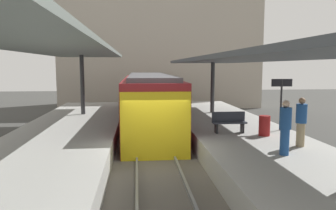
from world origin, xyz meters
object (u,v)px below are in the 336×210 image
object	(u,v)px
platform_bench	(229,121)
litter_bin	(264,126)
passenger_mid_platform	(301,121)
passenger_near_bench	(285,127)
commuter_train	(149,102)
platform_sign	(281,93)

from	to	relation	value
platform_bench	litter_bin	bearing A→B (deg)	-30.87
platform_bench	passenger_mid_platform	distance (m)	3.13
passenger_mid_platform	platform_bench	bearing A→B (deg)	125.02
platform_bench	passenger_near_bench	bearing A→B (deg)	-78.15
platform_bench	litter_bin	size ratio (longest dim) A/B	1.75
commuter_train	litter_bin	size ratio (longest dim) A/B	15.94
platform_sign	passenger_near_bench	distance (m)	4.22
passenger_mid_platform	litter_bin	bearing A→B (deg)	106.99
platform_sign	litter_bin	size ratio (longest dim) A/B	2.76
passenger_mid_platform	commuter_train	bearing A→B (deg)	121.92
litter_bin	passenger_near_bench	world-z (taller)	passenger_near_bench
commuter_train	passenger_mid_platform	distance (m)	9.24
litter_bin	passenger_mid_platform	size ratio (longest dim) A/B	0.47
passenger_mid_platform	platform_sign	bearing A→B (deg)	78.76
litter_bin	commuter_train	bearing A→B (deg)	125.68
platform_bench	commuter_train	bearing A→B (deg)	120.35
passenger_near_bench	platform_sign	bearing A→B (deg)	67.33
platform_sign	passenger_mid_platform	size ratio (longest dim) A/B	1.31
passenger_near_bench	passenger_mid_platform	world-z (taller)	passenger_near_bench
commuter_train	platform_sign	size ratio (longest dim) A/B	5.77
platform_bench	passenger_mid_platform	xyz separation A→B (m)	(1.78, -2.54, 0.41)
commuter_train	passenger_near_bench	bearing A→B (deg)	-66.50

